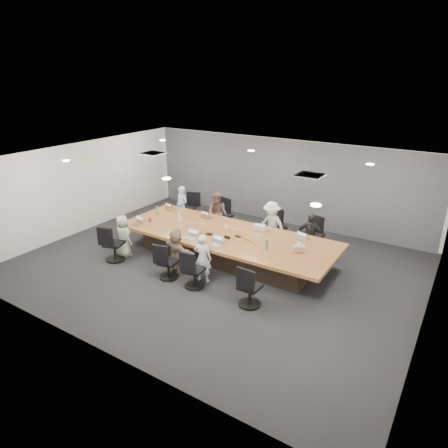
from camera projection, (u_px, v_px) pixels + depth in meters
The scene contains 41 objects.
floor at pixel (216, 265), 10.60m from camera, with size 10.00×8.00×0.00m, color #232326.
ceiling at pixel (215, 161), 9.59m from camera, with size 10.00×8.00×0.00m, color white.
wall_back at pixel (282, 181), 13.24m from camera, with size 10.00×2.80×0.00m, color silver.
wall_front at pixel (89, 282), 6.95m from camera, with size 10.00×2.80×0.00m, color silver.
wall_left at pixel (84, 187), 12.60m from camera, with size 8.00×2.80×0.00m, color silver.
wall_right at pixel (434, 264), 7.59m from camera, with size 8.00×2.80×0.00m, color silver.
curtain at pixel (281, 182), 13.18m from camera, with size 9.80×0.04×2.80m, color slate.
conference_table at pixel (226, 245), 10.85m from camera, with size 6.00×2.20×0.74m.
chair_0 at pixel (189, 210), 13.46m from camera, with size 0.58×0.58×0.85m, color black, non-canonical shape.
chair_1 at pixel (224, 218), 12.76m from camera, with size 0.58×0.58×0.86m, color black, non-canonical shape.
chair_2 at pixel (276, 230), 11.83m from camera, with size 0.56×0.56×0.82m, color black, non-canonical shape.
chair_3 at pixel (313, 238), 11.25m from camera, with size 0.56×0.56×0.84m, color black, non-canonical shape.
chair_4 at pixel (114, 247), 10.76m from camera, with size 0.54×0.54×0.80m, color black, non-canonical shape.
chair_5 at pixel (168, 265), 9.83m from camera, with size 0.49×0.49×0.73m, color black, non-canonical shape.
chair_6 at pixel (194, 273), 9.43m from camera, with size 0.50×0.50×0.74m, color black, non-canonical shape.
chair_7 at pixel (250, 290), 8.67m from camera, with size 0.52×0.52×0.77m, color black, non-canonical shape.
person_0 at pixel (182, 206), 13.10m from camera, with size 0.49×0.32×1.34m, color #AED5ED.
laptop_0 at pixel (171, 209), 12.64m from camera, with size 0.30×0.21×0.02m, color #8C6647.
person_1 at pixel (217, 214), 12.39m from camera, with size 0.66×0.51×1.35m, color brown.
laptop_1 at pixel (207, 217), 11.93m from camera, with size 0.32×0.22×0.02m, color #8C6647.
person_2 at pixel (271, 225), 11.46m from camera, with size 0.89×0.51×1.38m, color silver.
laptop_2 at pixel (263, 229), 11.00m from camera, with size 0.35×0.24×0.02m, color #B2B2B7.
person_3 at pixel (309, 235), 10.90m from camera, with size 0.74×0.31×1.25m, color black.
laptop_3 at pixel (302, 238), 10.43m from camera, with size 0.29×0.20×0.02m, color #B2B2B7.
person_4 at pixel (123, 236), 10.96m from camera, with size 0.58×0.38×1.18m, color #97AD96.
laptop_4 at pixel (137, 224), 11.34m from camera, with size 0.29×0.20×0.02m, color #8C6647.
person_5 at pixel (177, 251), 10.02m from camera, with size 1.11×0.35×1.20m, color #7C6650.
laptop_5 at pixel (190, 238), 10.40m from camera, with size 0.31×0.21×0.02m, color #B2B2B7.
person_6 at pixel (203, 258), 9.62m from camera, with size 0.45×0.29×1.22m, color silver.
laptop_6 at pixel (215, 245), 10.00m from camera, with size 0.30×0.21×0.02m, color #B2B2B7.
bottle_green_left at pixel (157, 210), 12.19m from camera, with size 0.07×0.07×0.24m, color #328236.
bottle_green_right at pixel (267, 244), 9.76m from camera, with size 0.07×0.07×0.25m, color #328236.
bottle_clear at pixel (179, 216), 11.64m from camera, with size 0.07×0.07×0.24m, color silver.
cup_white_far at pixel (226, 227), 11.05m from camera, with size 0.08×0.08×0.10m, color white.
cup_white_near at pixel (299, 244), 9.97m from camera, with size 0.08×0.08×0.10m, color white.
mug_brown at pixel (150, 220), 11.57m from camera, with size 0.08×0.08×0.10m, color brown.
mic_left at pixel (209, 234), 10.67m from camera, with size 0.15×0.10×0.03m, color black.
mic_right at pixel (238, 236), 10.51m from camera, with size 0.13×0.09×0.03m, color black.
stapler at pixel (227, 237), 10.41m from camera, with size 0.17×0.04×0.07m, color black.
canvas_bag at pixel (299, 249), 9.63m from camera, with size 0.29×0.18×0.15m, color gray.
snack_packet at pixel (298, 251), 9.62m from camera, with size 0.19×0.13×0.04m, color #C34229.
Camera 1 is at (5.27, -7.89, 4.85)m, focal length 32.00 mm.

